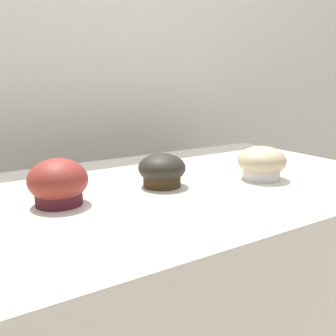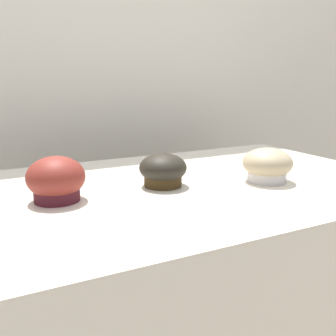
% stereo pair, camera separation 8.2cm
% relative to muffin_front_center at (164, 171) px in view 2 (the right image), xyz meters
% --- Properties ---
extents(wall_back, '(3.20, 0.10, 1.80)m').
position_rel_muffin_front_center_xyz_m(wall_back, '(0.05, 0.60, -0.04)').
color(wall_back, beige).
rests_on(wall_back, ground).
extents(muffin_front_center, '(0.10, 0.10, 0.07)m').
position_rel_muffin_front_center_xyz_m(muffin_front_center, '(0.00, 0.00, 0.00)').
color(muffin_front_center, '#3D2C14').
rests_on(muffin_front_center, display_counter).
extents(muffin_back_left, '(0.11, 0.11, 0.08)m').
position_rel_muffin_front_center_xyz_m(muffin_back_left, '(0.22, -0.07, 0.00)').
color(muffin_back_left, silver).
rests_on(muffin_back_left, display_counter).
extents(muffin_back_right, '(0.11, 0.11, 0.09)m').
position_rel_muffin_front_center_xyz_m(muffin_back_right, '(-0.23, 0.01, 0.01)').
color(muffin_back_right, '#4C1821').
rests_on(muffin_back_right, display_counter).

